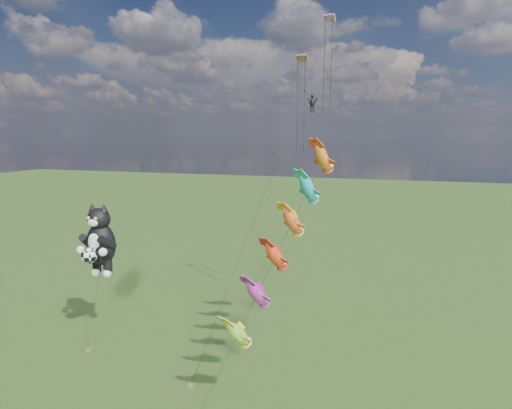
% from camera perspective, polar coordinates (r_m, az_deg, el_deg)
% --- Properties ---
extents(ground, '(300.00, 300.00, 0.00)m').
position_cam_1_polar(ground, '(35.68, -24.78, -20.26)').
color(ground, '#1A390E').
extents(cat_kite_rig, '(2.87, 4.34, 11.52)m').
position_cam_1_polar(cat_kite_rig, '(38.07, -20.17, -4.44)').
color(cat_kite_rig, brown).
rests_on(cat_kite_rig, ground).
extents(fish_windsock_rig, '(6.56, 14.65, 18.29)m').
position_cam_1_polar(fish_windsock_rig, '(28.32, 3.73, -4.68)').
color(fish_windsock_rig, brown).
rests_on(fish_windsock_rig, ground).
extents(parafoil_rig, '(7.18, 16.44, 27.63)m').
position_cam_1_polar(parafoil_rig, '(38.85, 7.26, 14.49)').
color(parafoil_rig, brown).
rests_on(parafoil_rig, ground).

